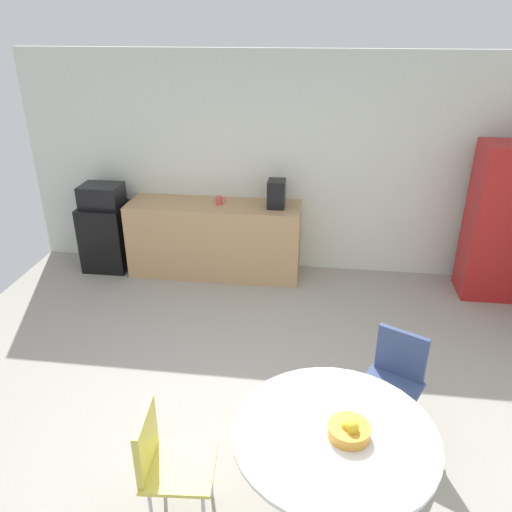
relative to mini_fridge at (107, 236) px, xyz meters
name	(u,v)px	position (x,y,z in m)	size (l,w,h in m)	color
ground_plane	(228,432)	(2.02, -2.65, -0.41)	(6.00, 6.00, 0.00)	#9E998E
wall_back	(271,165)	(2.02, 0.35, 0.89)	(6.00, 0.10, 2.60)	silver
counter_block	(215,239)	(1.38, 0.00, 0.04)	(2.07, 0.60, 0.90)	tan
mini_fridge	(107,236)	(0.00, 0.00, 0.00)	(0.54, 0.54, 0.82)	black
microwave	(102,195)	(0.00, 0.00, 0.54)	(0.48, 0.38, 0.26)	black
locker_cabinet	(498,222)	(4.57, -0.10, 0.46)	(0.60, 0.50, 1.74)	#B21E1E
round_table	(334,449)	(2.78, -3.33, 0.22)	(1.18, 1.18, 0.76)	silver
chair_yellow	(163,456)	(1.78, -3.41, 0.11)	(0.45, 0.45, 0.83)	silver
chair_navy	(395,373)	(3.25, -2.43, 0.11)	(0.57, 0.57, 0.83)	silver
fruit_bowl	(349,430)	(2.86, -3.35, 0.39)	(0.24, 0.24, 0.13)	gold
mug_white	(272,205)	(2.09, -0.07, 0.54)	(0.13, 0.08, 0.09)	white
mug_green	(219,200)	(1.45, 0.01, 0.54)	(0.13, 0.08, 0.09)	#D84C4C
coffee_maker	(276,194)	(2.13, 0.00, 0.65)	(0.20, 0.24, 0.32)	black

